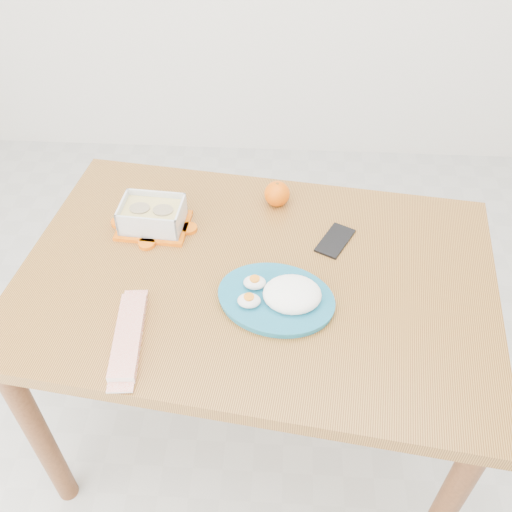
# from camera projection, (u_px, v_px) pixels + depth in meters

# --- Properties ---
(ground) EXTENTS (3.50, 3.50, 0.00)m
(ground) POSITION_uv_depth(u_px,v_px,m) (254.00, 443.00, 1.91)
(ground) COLOR #B7B7B2
(ground) RESTS_ON ground
(dining_table) EXTENTS (1.28, 0.94, 0.75)m
(dining_table) POSITION_uv_depth(u_px,v_px,m) (256.00, 299.00, 1.50)
(dining_table) COLOR #A5702E
(dining_table) RESTS_ON ground
(food_container) EXTENTS (0.20, 0.16, 0.08)m
(food_container) POSITION_uv_depth(u_px,v_px,m) (152.00, 216.00, 1.53)
(food_container) COLOR #E65D06
(food_container) RESTS_ON dining_table
(orange_fruit) EXTENTS (0.07, 0.07, 0.07)m
(orange_fruit) POSITION_uv_depth(u_px,v_px,m) (277.00, 194.00, 1.61)
(orange_fruit) COLOR orange
(orange_fruit) RESTS_ON dining_table
(rice_plate) EXTENTS (0.34, 0.34, 0.08)m
(rice_plate) POSITION_uv_depth(u_px,v_px,m) (281.00, 295.00, 1.35)
(rice_plate) COLOR #176582
(rice_plate) RESTS_ON dining_table
(candy_bar) EXTENTS (0.08, 0.24, 0.02)m
(candy_bar) POSITION_uv_depth(u_px,v_px,m) (128.00, 336.00, 1.28)
(candy_bar) COLOR red
(candy_bar) RESTS_ON dining_table
(smartphone) EXTENTS (0.11, 0.14, 0.01)m
(smartphone) POSITION_uv_depth(u_px,v_px,m) (335.00, 241.00, 1.52)
(smartphone) COLOR black
(smartphone) RESTS_ON dining_table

